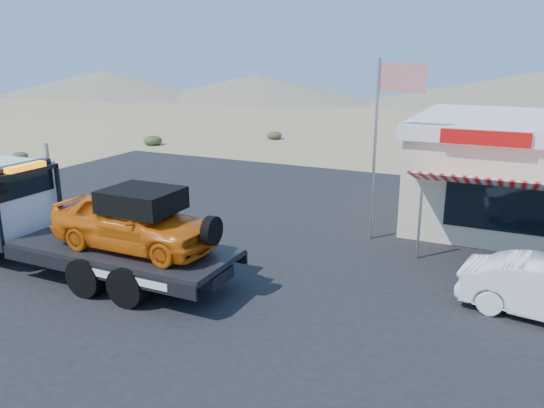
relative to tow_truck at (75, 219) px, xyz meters
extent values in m
plane|color=#997A57|center=(2.18, 1.93, -1.63)|extent=(120.00, 120.00, 0.00)
cube|color=black|center=(4.18, 4.93, -1.62)|extent=(32.00, 24.00, 0.02)
cylinder|color=black|center=(-3.38, 1.05, -1.08)|extent=(1.05, 0.32, 1.05)
cylinder|color=black|center=(1.36, -1.05, -1.08)|extent=(1.05, 0.58, 1.05)
cylinder|color=black|center=(1.36, 1.05, -1.08)|extent=(1.05, 0.58, 1.05)
cylinder|color=black|center=(2.73, -1.05, -1.08)|extent=(1.05, 0.58, 1.05)
cylinder|color=black|center=(2.73, 1.05, -1.08)|extent=(1.05, 0.58, 1.05)
cube|color=black|center=(0.52, 0.00, -0.93)|extent=(8.64, 1.05, 0.32)
cube|color=white|center=(-3.06, 0.00, 0.18)|extent=(2.32, 2.47, 2.21)
cube|color=black|center=(-2.06, 0.00, 0.92)|extent=(0.37, 2.11, 0.95)
cube|color=black|center=(-1.74, 0.00, 0.13)|extent=(0.11, 2.32, 2.11)
cube|color=orange|center=(-1.74, 0.00, 1.34)|extent=(0.26, 1.26, 0.16)
cube|color=black|center=(1.68, 0.00, -0.64)|extent=(6.32, 2.42, 0.16)
imported|color=#E0610C|center=(2.10, 0.00, 0.23)|extent=(4.64, 1.87, 1.58)
cube|color=black|center=(2.42, 0.00, 0.83)|extent=(1.90, 1.58, 0.58)
cube|color=red|center=(10.18, 6.67, 2.04)|extent=(2.60, 0.12, 0.45)
cylinder|color=#99999E|center=(8.68, 5.23, -0.51)|extent=(0.08, 0.08, 2.20)
cylinder|color=#99999E|center=(6.88, 6.43, 1.39)|extent=(0.10, 0.10, 6.00)
cube|color=#B20C14|center=(7.63, 6.43, 3.79)|extent=(1.50, 0.02, 0.90)
ellipsoid|color=#2D3B20|center=(-12.13, 8.63, -1.32)|extent=(1.16, 1.16, 0.62)
ellipsoid|color=#2D3B20|center=(-16.15, 11.53, -1.38)|extent=(0.91, 0.91, 0.49)
ellipsoid|color=#2D3B20|center=(-12.25, 19.37, -1.28)|extent=(1.30, 1.30, 0.70)
ellipsoid|color=#2D3B20|center=(-5.64, 25.48, -1.32)|extent=(1.13, 1.13, 0.61)
ellipsoid|color=#2D3B20|center=(6.63, 24.15, -1.39)|extent=(0.89, 0.89, 0.48)
cone|color=#726B59|center=(-22.82, 56.93, 0.12)|extent=(36.00, 36.00, 3.50)
cone|color=#726B59|center=(12.18, 59.93, 0.47)|extent=(44.00, 44.00, 4.20)
cone|color=#726B59|center=(-47.82, 53.93, 0.27)|extent=(40.00, 40.00, 3.80)
camera|label=1|loc=(11.17, -10.59, 4.47)|focal=35.00mm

